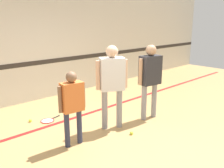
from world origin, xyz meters
name	(u,v)px	position (x,y,z in m)	size (l,w,h in m)	color
ground_plane	(105,132)	(0.00, 0.00, 0.00)	(16.00, 16.00, 0.00)	tan
wall_back	(33,41)	(0.00, 2.80, 1.60)	(16.00, 0.07, 3.20)	beige
floor_stripe	(75,117)	(0.00, 1.01, 0.00)	(14.40, 0.10, 0.01)	red
person_instructor	(112,78)	(0.25, 0.06, 1.04)	(0.57, 0.45, 1.68)	gray
person_student_left	(72,101)	(-0.73, 0.00, 0.82)	(0.50, 0.25, 1.33)	#2D334C
person_student_right	(150,74)	(1.20, -0.13, 1.01)	(0.62, 0.32, 1.64)	gray
racket_spare_on_floor	(48,120)	(-0.54, 1.26, 0.01)	(0.54, 0.36, 0.03)	red
tennis_ball_near_instructor	(132,133)	(0.30, -0.44, 0.03)	(0.07, 0.07, 0.07)	#CCE038
tennis_ball_by_spare_racket	(30,121)	(-0.85, 1.47, 0.03)	(0.07, 0.07, 0.07)	#CCE038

